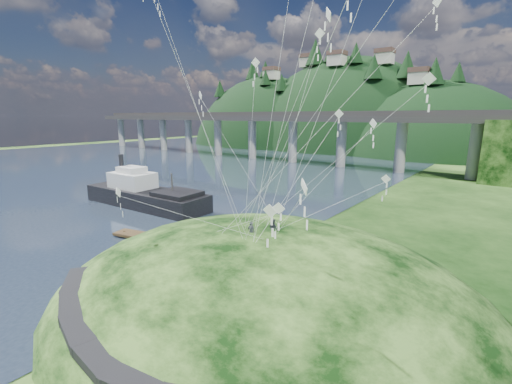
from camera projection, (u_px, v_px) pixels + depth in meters
The scene contains 10 objects.
ground at pixel (179, 274), 30.47m from camera, with size 320.00×320.00×0.00m, color black.
water at pixel (97, 165), 96.77m from camera, with size 240.00×240.00×0.00m, color #2E3D54.
grass_hill at pixel (265, 310), 27.54m from camera, with size 36.00×32.00×13.00m.
footpath at pixel (124, 343), 18.04m from camera, with size 22.29×5.84×0.83m.
bridge at pixel (310, 130), 98.15m from camera, with size 160.00×11.00×15.00m.
far_ridge at pixel (332, 164), 152.26m from camera, with size 153.00×70.00×94.50m.
work_barge at pixel (144, 194), 53.17m from camera, with size 22.52×7.55×7.76m.
wooden_dock at pixel (160, 239), 38.07m from camera, with size 12.27×4.93×0.87m.
kite_flyers at pixel (266, 220), 26.99m from camera, with size 1.58×2.51×1.66m.
kite_swarm at pixel (301, 73), 22.95m from camera, with size 20.33×17.14×19.10m.
Camera 1 is at (22.70, -17.98, 13.80)m, focal length 24.00 mm.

